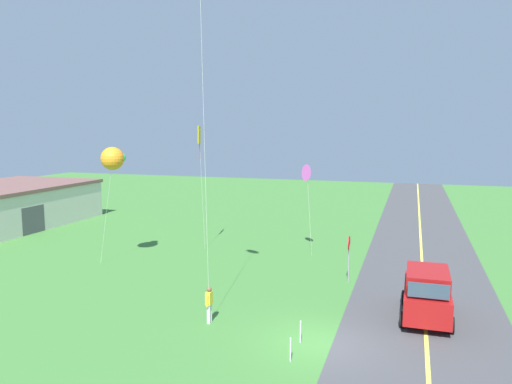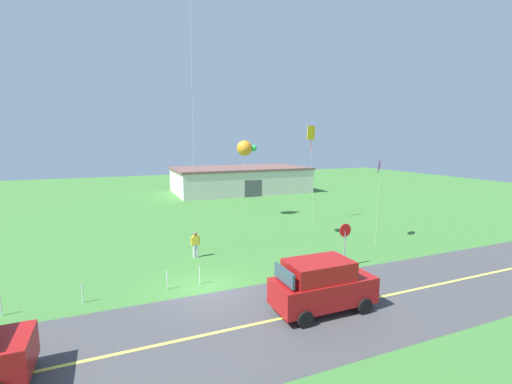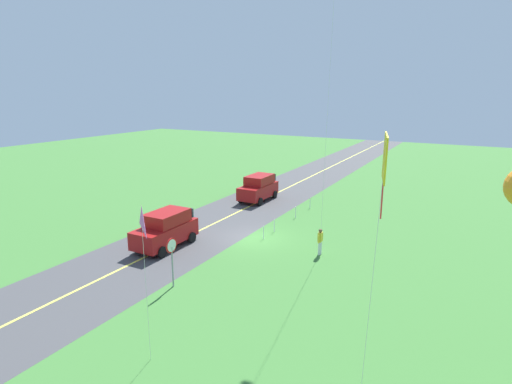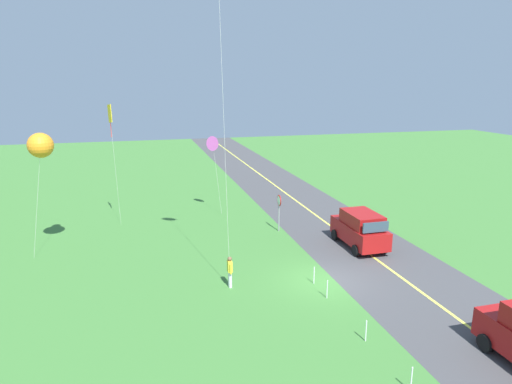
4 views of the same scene
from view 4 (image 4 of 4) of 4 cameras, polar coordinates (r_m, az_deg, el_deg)
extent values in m
cube|color=#3D7533|center=(23.70, 8.84, -11.25)|extent=(120.00, 120.00, 0.10)
cube|color=#424244|center=(25.46, 17.23, -9.77)|extent=(120.00, 7.00, 0.00)
cube|color=#E5E04C|center=(25.46, 17.24, -9.76)|extent=(120.00, 0.16, 0.00)
cube|color=maroon|center=(28.40, 13.07, -5.07)|extent=(4.40, 1.90, 1.10)
cube|color=maroon|center=(27.90, 13.42, -3.38)|extent=(2.73, 1.75, 0.80)
cube|color=#334756|center=(28.81, 12.40, -2.77)|extent=(0.10, 1.62, 0.64)
cube|color=#334756|center=(26.56, 15.07, -4.37)|extent=(0.10, 1.62, 0.60)
cylinder|color=black|center=(29.36, 10.06, -5.41)|extent=(0.68, 0.22, 0.68)
cylinder|color=black|center=(30.19, 13.34, -5.03)|extent=(0.68, 0.22, 0.68)
cylinder|color=black|center=(26.97, 12.64, -7.32)|extent=(0.68, 0.22, 0.68)
cylinder|color=black|center=(27.87, 16.13, -6.83)|extent=(0.68, 0.22, 0.68)
cylinder|color=black|center=(19.85, 27.27, -16.80)|extent=(0.68, 0.22, 0.68)
cylinder|color=gray|center=(30.38, 2.95, -3.13)|extent=(0.08, 0.08, 2.10)
cylinder|color=red|center=(30.06, 2.98, -1.08)|extent=(0.76, 0.04, 0.76)
cylinder|color=white|center=(30.06, 2.93, -1.09)|extent=(0.62, 0.01, 0.62)
cylinder|color=silver|center=(22.55, -3.30, -11.16)|extent=(0.16, 0.16, 0.82)
cylinder|color=silver|center=(22.71, -3.40, -10.98)|extent=(0.16, 0.16, 0.82)
cube|color=yellow|center=(22.35, -3.38, -9.47)|extent=(0.36, 0.22, 0.56)
cylinder|color=yellow|center=(22.16, -3.25, -9.83)|extent=(0.10, 0.10, 0.52)
cylinder|color=yellow|center=(22.59, -3.50, -9.35)|extent=(0.10, 0.10, 0.52)
sphere|color=brown|center=(22.20, -3.39, -8.55)|extent=(0.22, 0.22, 0.22)
cylinder|color=silver|center=(20.63, -4.11, 8.36)|extent=(0.14, 0.33, 15.95)
cylinder|color=silver|center=(28.21, -26.22, -1.27)|extent=(0.20, 1.03, 6.53)
sphere|color=orange|center=(27.61, -25.87, 5.40)|extent=(1.40, 1.40, 1.40)
sphere|color=green|center=(28.48, -25.56, 5.66)|extent=(0.60, 0.60, 0.60)
cylinder|color=silver|center=(34.07, -4.97, 1.63)|extent=(0.49, 0.49, 5.44)
cone|color=#D859BF|center=(33.78, -5.54, 6.20)|extent=(0.95, 0.95, 1.11)
cylinder|color=silver|center=(32.48, -17.53, 2.62)|extent=(0.31, 0.18, 7.89)
cube|color=yellow|center=(31.84, -18.22, 9.53)|extent=(0.98, 0.30, 1.28)
cylinder|color=red|center=(31.92, -18.09, 7.92)|extent=(0.04, 0.04, 1.40)
cylinder|color=silver|center=(16.72, 19.27, -21.69)|extent=(0.05, 0.05, 0.90)
cylinder|color=silver|center=(18.85, 13.90, -16.86)|extent=(0.05, 0.05, 0.90)
cylinder|color=silver|center=(21.76, 9.09, -12.19)|extent=(0.05, 0.05, 0.90)
cylinder|color=silver|center=(23.10, 7.44, -10.53)|extent=(0.05, 0.05, 0.90)
camera|label=1|loc=(12.42, 66.21, -2.31)|focal=34.09mm
camera|label=2|loc=(29.49, 43.12, 4.83)|focal=24.63mm
camera|label=3|loc=(42.56, -20.60, 12.54)|focal=29.22mm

